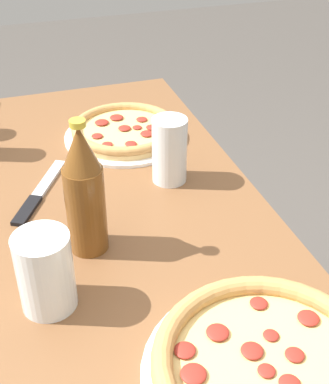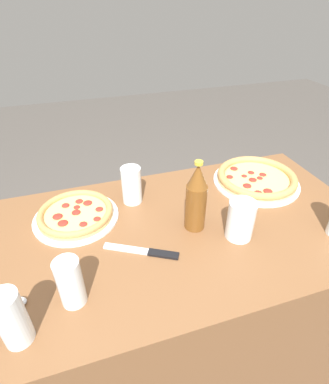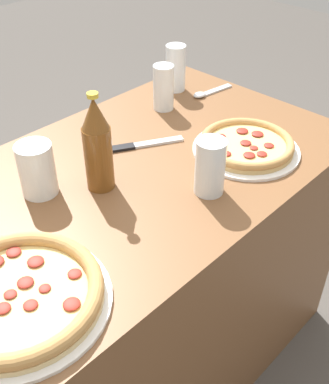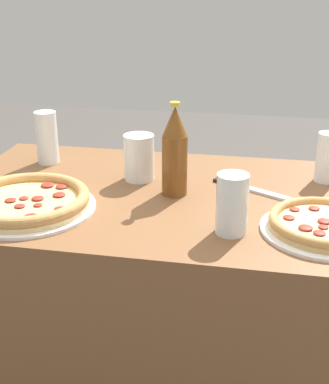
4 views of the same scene
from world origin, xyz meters
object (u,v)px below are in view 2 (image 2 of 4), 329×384
knife (144,251)px  spoon (5,305)px  pizza_salami (76,214)px  beer_bottle (196,198)px  glass_orange_juice (132,187)px  glass_water (71,284)px  glass_mango_juice (12,321)px  pizza_margherita (256,178)px  glass_cola (240,222)px

knife → spoon: (-0.37, -0.07, 0.00)m
pizza_salami → beer_bottle: beer_bottle is taller
glass_orange_juice → beer_bottle: (0.16, -0.20, 0.05)m
glass_water → knife: glass_water is taller
knife → beer_bottle: bearing=19.2°
knife → glass_mango_juice: bearing=-152.9°
knife → spoon: spoon is taller
glass_mango_juice → glass_orange_juice: bearing=50.7°
pizza_margherita → glass_water: 0.80m
glass_orange_juice → beer_bottle: bearing=-51.0°
glass_cola → glass_mango_juice: bearing=-166.6°
glass_orange_juice → pizza_salami: bearing=-168.8°
glass_water → knife: size_ratio=0.65×
spoon → pizza_salami: bearing=56.9°
pizza_margherita → spoon: (-0.89, -0.30, -0.02)m
glass_mango_juice → beer_bottle: 0.57m
pizza_margherita → spoon: size_ratio=2.13×
knife → spoon: 0.38m
glass_mango_juice → knife: 0.37m
pizza_margherita → knife: size_ratio=1.59×
glass_water → glass_orange_juice: size_ratio=1.00×
spoon → glass_orange_juice: bearing=40.2°
glass_cola → spoon: (-0.67, -0.05, -0.05)m
pizza_margherita → glass_orange_juice: (-0.49, 0.03, 0.04)m
beer_bottle → glass_cola: bearing=-36.3°
glass_cola → glass_orange_juice: size_ratio=0.93×
glass_mango_juice → glass_orange_juice: size_ratio=1.08×
beer_bottle → glass_mango_juice: bearing=-155.6°
pizza_margherita → beer_bottle: 0.39m
glass_mango_juice → spoon: (-0.04, 0.10, -0.06)m
pizza_salami → glass_cola: size_ratio=2.22×
glass_cola → glass_mango_juice: 0.64m
pizza_margherita → beer_bottle: bearing=-153.2°
glass_water → glass_cola: bearing=9.7°
pizza_margherita → beer_bottle: (-0.33, -0.17, 0.09)m
pizza_salami → glass_water: 0.33m
glass_water → spoon: glass_water is taller
glass_orange_juice → spoon: 0.52m
pizza_salami → glass_water: (-0.03, -0.33, 0.04)m
beer_bottle → spoon: bearing=-166.3°
pizza_margherita → glass_mango_juice: size_ratio=2.28×
pizza_salami → glass_orange_juice: glass_orange_juice is taller
pizza_salami → knife: (0.18, -0.22, -0.01)m
glass_cola → glass_water: (-0.50, -0.09, 0.00)m
pizza_margherita → glass_water: size_ratio=2.47×
glass_water → glass_orange_juice: 0.43m
pizza_salami → glass_orange_juice: bearing=11.2°
glass_water → glass_orange_juice: (0.23, 0.37, -0.00)m
glass_cola → knife: size_ratio=0.60×
glass_water → beer_bottle: size_ratio=0.56×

